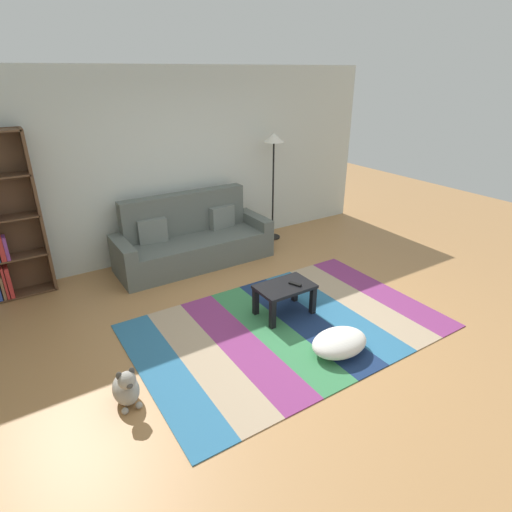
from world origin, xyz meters
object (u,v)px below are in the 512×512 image
(pouf, at_px, (339,343))
(coffee_table, at_px, (285,291))
(standing_lamp, at_px, (274,152))
(dog, at_px, (126,388))
(tv_remote, at_px, (295,284))
(couch, at_px, (193,240))

(pouf, bearing_deg, coffee_table, 92.19)
(standing_lamp, bearing_deg, pouf, -112.69)
(dog, xyz_separation_m, tv_remote, (2.09, 0.38, 0.23))
(couch, height_order, pouf, couch)
(coffee_table, bearing_deg, tv_remote, -26.73)
(standing_lamp, relative_size, tv_remote, 11.60)
(dog, height_order, standing_lamp, standing_lamp)
(coffee_table, height_order, tv_remote, tv_remote)
(standing_lamp, bearing_deg, dog, -142.34)
(standing_lamp, xyz_separation_m, tv_remote, (-1.17, -2.14, -1.06))
(tv_remote, bearing_deg, coffee_table, 130.49)
(coffee_table, height_order, dog, dog)
(couch, relative_size, tv_remote, 15.07)
(pouf, distance_m, standing_lamp, 3.49)
(tv_remote, bearing_deg, couch, 77.83)
(couch, distance_m, coffee_table, 1.94)
(pouf, height_order, dog, dog)
(dog, distance_m, standing_lamp, 4.32)
(coffee_table, distance_m, dog, 2.03)
(coffee_table, distance_m, standing_lamp, 2.70)
(pouf, xyz_separation_m, standing_lamp, (1.24, 2.98, 1.33))
(coffee_table, xyz_separation_m, pouf, (0.03, -0.89, -0.18))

